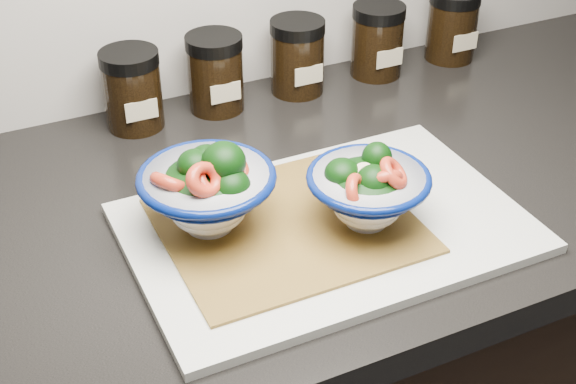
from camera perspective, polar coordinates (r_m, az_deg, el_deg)
name	(u,v)px	position (r m, az deg, el deg)	size (l,w,h in m)	color
countertop	(314,196)	(1.03, 1.85, -0.27)	(3.50, 0.60, 0.04)	black
cutting_board	(326,228)	(0.93, 2.74, -2.56)	(0.45, 0.30, 0.01)	beige
bamboo_mat	(288,225)	(0.92, 0.00, -2.37)	(0.28, 0.24, 0.00)	olive
bowl_left	(209,189)	(0.89, -5.67, 0.18)	(0.16, 0.16, 0.11)	white
bowl_right	(368,190)	(0.90, 5.68, 0.14)	(0.14, 0.14, 0.10)	white
spice_jar_a	(132,89)	(1.14, -11.00, 7.17)	(0.08, 0.08, 0.11)	black
spice_jar_b	(215,73)	(1.17, -5.19, 8.44)	(0.08, 0.08, 0.11)	black
spice_jar_c	(297,56)	(1.21, 0.67, 9.62)	(0.08, 0.08, 0.11)	black
spice_jar_d	(377,40)	(1.27, 6.37, 10.67)	(0.08, 0.08, 0.11)	black
spice_jar_e	(452,25)	(1.35, 11.60, 11.54)	(0.08, 0.08, 0.11)	black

